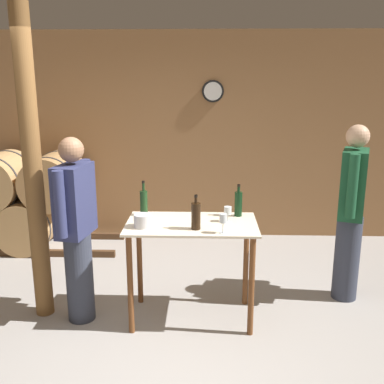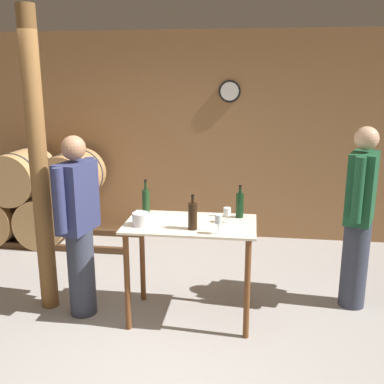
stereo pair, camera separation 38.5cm
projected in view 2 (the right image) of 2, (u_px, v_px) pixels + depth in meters
name	position (u px, v px, depth m)	size (l,w,h in m)	color
ground_plane	(154.00, 346.00, 3.64)	(14.00, 14.00, 0.00)	#9E9993
back_wall	(196.00, 137.00, 5.94)	(8.40, 0.08, 2.70)	#996B42
barrel_rack	(36.00, 198.00, 5.85)	(2.93, 0.78, 1.22)	#4C331E
tasting_table	(190.00, 242.00, 3.91)	(1.13, 0.65, 0.90)	beige
wooden_post	(39.00, 167.00, 3.97)	(0.16, 0.16, 2.70)	brown
wine_bottle_far_left	(146.00, 201.00, 4.10)	(0.07, 0.07, 0.32)	#193819
wine_bottle_left	(193.00, 216.00, 3.68)	(0.08, 0.08, 0.29)	black
wine_bottle_center	(240.00, 205.00, 3.99)	(0.07, 0.07, 0.29)	black
wine_glass_near_left	(219.00, 220.00, 3.56)	(0.06, 0.06, 0.16)	silver
wine_glass_near_center	(227.00, 212.00, 3.85)	(0.07, 0.07, 0.13)	silver
ice_bucket	(141.00, 219.00, 3.79)	(0.15, 0.15, 0.11)	silver
person_host	(359.00, 215.00, 4.08)	(0.34, 0.56, 1.70)	#333847
person_visitor_with_scarf	(78.00, 223.00, 3.95)	(0.29, 0.58, 1.64)	#333847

